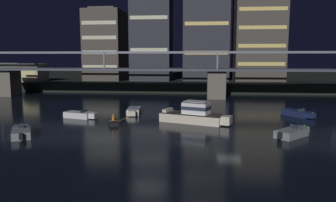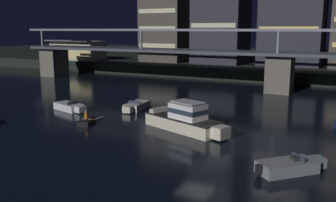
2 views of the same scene
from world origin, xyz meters
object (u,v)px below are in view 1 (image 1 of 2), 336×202
(speedboat_near_center, at_px, (134,111))
(speedboat_mid_right, at_px, (80,115))
(tower_west_low, at_px, (106,45))
(speedboat_mid_center, at_px, (297,113))
(river_bridge, at_px, (216,76))
(tower_central, at_px, (206,11))
(speedboat_near_right, at_px, (21,132))
(dinghy_with_paddler, at_px, (113,123))
(tower_west_tall, at_px, (152,4))
(speedboat_mid_left, at_px, (293,133))
(tower_east_tall, at_px, (258,37))
(waterfront_pavilion, at_px, (20,72))
(cabin_cruiser_near_left, at_px, (194,115))

(speedboat_near_center, xyz_separation_m, speedboat_mid_right, (-6.65, -3.95, 0.00))
(tower_west_low, relative_size, speedboat_mid_center, 3.97)
(river_bridge, bearing_deg, tower_central, 94.76)
(speedboat_near_right, bearing_deg, dinghy_with_paddler, 39.92)
(tower_west_low, bearing_deg, speedboat_mid_right, -78.38)
(tower_west_low, xyz_separation_m, tower_west_tall, (12.40, 0.07, 10.55))
(speedboat_near_center, height_order, dinghy_with_paddler, dinghy_with_paddler)
(speedboat_near_right, bearing_deg, speedboat_mid_left, 5.42)
(tower_east_tall, bearing_deg, waterfront_pavilion, -170.33)
(speedboat_mid_left, xyz_separation_m, dinghy_with_paddler, (-20.29, 4.06, -0.14))
(tower_east_tall, bearing_deg, speedboat_mid_center, -91.50)
(speedboat_mid_right, bearing_deg, dinghy_with_paddler, -35.29)
(river_bridge, relative_size, tower_east_tall, 4.19)
(tower_west_low, distance_m, tower_west_tall, 16.28)
(cabin_cruiser_near_left, xyz_separation_m, dinghy_with_paddler, (-9.87, -2.26, -0.77))
(tower_west_low, relative_size, dinghy_with_paddler, 6.65)
(speedboat_near_right, bearing_deg, speedboat_mid_right, 77.92)
(tower_west_tall, height_order, speedboat_near_center, tower_west_tall)
(speedboat_mid_left, height_order, speedboat_mid_center, same)
(cabin_cruiser_near_left, distance_m, speedboat_near_center, 10.68)
(tower_central, relative_size, speedboat_mid_left, 8.25)
(tower_west_tall, height_order, waterfront_pavilion, tower_west_tall)
(river_bridge, relative_size, tower_central, 2.61)
(speedboat_near_right, bearing_deg, tower_west_tall, 83.97)
(tower_west_tall, relative_size, speedboat_near_center, 7.62)
(waterfront_pavilion, height_order, speedboat_near_right, waterfront_pavilion)
(tower_east_tall, xyz_separation_m, speedboat_mid_left, (-5.06, -54.08, -12.95))
(speedboat_mid_left, relative_size, dinghy_with_paddler, 1.56)
(tower_west_low, xyz_separation_m, speedboat_mid_right, (8.96, -43.58, -11.01))
(speedboat_mid_center, bearing_deg, speedboat_near_center, -179.17)
(river_bridge, height_order, tower_west_tall, tower_west_tall)
(tower_west_low, height_order, tower_west_tall, tower_west_tall)
(cabin_cruiser_near_left, relative_size, speedboat_near_right, 1.90)
(speedboat_mid_right, bearing_deg, tower_west_low, 101.62)
(tower_east_tall, height_order, dinghy_with_paddler, tower_east_tall)
(tower_central, relative_size, speedboat_near_center, 6.96)
(tower_central, distance_m, speedboat_mid_center, 48.35)
(speedboat_mid_center, bearing_deg, river_bridge, 118.32)
(cabin_cruiser_near_left, bearing_deg, dinghy_with_paddler, -167.11)
(tower_central, distance_m, waterfront_pavilion, 50.27)
(waterfront_pavilion, bearing_deg, river_bridge, -13.84)
(tower_east_tall, relative_size, dinghy_with_paddler, 8.02)
(tower_west_low, bearing_deg, tower_east_tall, 3.39)
(speedboat_near_center, height_order, speedboat_mid_center, same)
(river_bridge, relative_size, speedboat_near_center, 18.14)
(speedboat_near_center, relative_size, speedboat_mid_center, 1.11)
(dinghy_with_paddler, bearing_deg, speedboat_mid_left, -11.30)
(tower_west_tall, relative_size, cabin_cruiser_near_left, 4.29)
(tower_west_tall, distance_m, speedboat_near_center, 45.29)
(speedboat_near_right, xyz_separation_m, speedboat_mid_right, (2.31, 10.82, 0.00))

